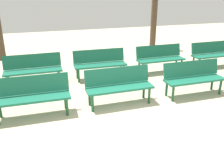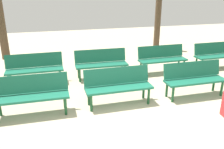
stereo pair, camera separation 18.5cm
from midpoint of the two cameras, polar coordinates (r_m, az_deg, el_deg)
The scene contains 9 objects.
ground_plane at distance 4.59m, azimuth 7.06°, elevation -15.44°, with size 25.00×25.00×0.00m, color #BCAD8E.
bench_r0_c1 at distance 5.45m, azimuth -19.53°, elevation -4.41°, with size 1.61×0.51×0.87m.
bench_r0_c2 at distance 5.66m, azimuth 0.69°, elevation -2.27°, with size 1.60×0.49×0.87m.
bench_r0_c3 at distance 6.48m, azimuth 18.11°, elevation -0.37°, with size 1.60×0.49×0.87m.
bench_r1_c1 at distance 7.19m, azimuth -19.09°, elevation 1.52°, with size 1.60×0.49×0.87m.
bench_r1_c2 at distance 7.35m, azimuth -3.66°, elevation 3.00°, with size 1.61×0.53×0.87m.
bench_r1_c3 at distance 8.03m, azimuth 10.75°, elevation 4.17°, with size 1.60×0.49×0.87m.
bench_r1_c4 at distance 9.09m, azimuth 22.46°, elevation 4.85°, with size 1.60×0.49×0.87m.
tree_1 at distance 11.13m, azimuth 9.63°, elevation 14.89°, with size 0.27×0.27×3.40m.
Camera 1 is at (-1.71, -3.35, 2.66)m, focal length 38.16 mm.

